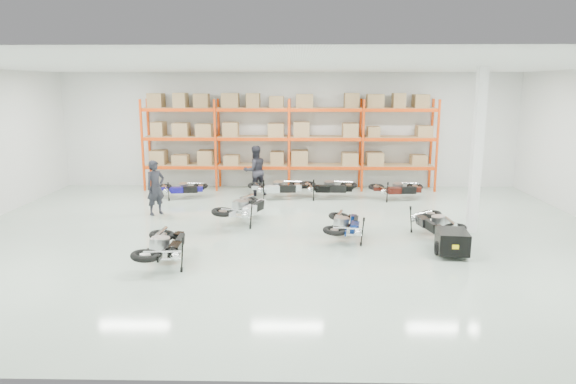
{
  "coord_description": "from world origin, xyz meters",
  "views": [
    {
      "loc": [
        0.37,
        -13.4,
        4.02
      ],
      "look_at": [
        0.08,
        0.57,
        1.1
      ],
      "focal_mm": 32.0,
      "sensor_mm": 36.0,
      "label": 1
    }
  ],
  "objects_px": {
    "moto_back_c": "(328,183)",
    "person_left": "(156,188)",
    "moto_back_b": "(277,184)",
    "moto_back_d": "(397,185)",
    "moto_back_a": "(182,185)",
    "trailer": "(452,242)",
    "moto_touring_right": "(435,218)",
    "person_back": "(255,171)",
    "moto_blue_centre": "(345,220)",
    "moto_silver_left": "(243,203)",
    "moto_black_far_left": "(164,241)"
  },
  "relations": [
    {
      "from": "moto_blue_centre",
      "to": "moto_back_a",
      "type": "xyz_separation_m",
      "value": [
        -5.43,
        4.96,
        -0.05
      ]
    },
    {
      "from": "moto_back_a",
      "to": "trailer",
      "type": "bearing_deg",
      "value": -136.05
    },
    {
      "from": "moto_silver_left",
      "to": "person_left",
      "type": "xyz_separation_m",
      "value": [
        -2.86,
        0.94,
        0.27
      ]
    },
    {
      "from": "moto_back_b",
      "to": "person_back",
      "type": "distance_m",
      "value": 1.09
    },
    {
      "from": "moto_back_b",
      "to": "moto_back_c",
      "type": "xyz_separation_m",
      "value": [
        1.83,
        0.08,
        -0.0
      ]
    },
    {
      "from": "trailer",
      "to": "moto_back_d",
      "type": "distance_m",
      "value": 6.19
    },
    {
      "from": "trailer",
      "to": "person_back",
      "type": "height_order",
      "value": "person_back"
    },
    {
      "from": "moto_silver_left",
      "to": "moto_back_d",
      "type": "distance_m",
      "value": 6.09
    },
    {
      "from": "moto_silver_left",
      "to": "moto_back_d",
      "type": "xyz_separation_m",
      "value": [
        5.15,
        3.25,
        -0.07
      ]
    },
    {
      "from": "moto_black_far_left",
      "to": "person_left",
      "type": "height_order",
      "value": "person_left"
    },
    {
      "from": "moto_back_c",
      "to": "person_left",
      "type": "xyz_separation_m",
      "value": [
        -5.55,
        -2.45,
        0.31
      ]
    },
    {
      "from": "moto_touring_right",
      "to": "moto_back_d",
      "type": "relative_size",
      "value": 1.03
    },
    {
      "from": "moto_touring_right",
      "to": "moto_blue_centre",
      "type": "bearing_deg",
      "value": 177.27
    },
    {
      "from": "moto_back_b",
      "to": "moto_back_d",
      "type": "xyz_separation_m",
      "value": [
        4.29,
        -0.07,
        -0.03
      ]
    },
    {
      "from": "moto_silver_left",
      "to": "trailer",
      "type": "relative_size",
      "value": 1.28
    },
    {
      "from": "moto_blue_centre",
      "to": "moto_back_d",
      "type": "bearing_deg",
      "value": -106.06
    },
    {
      "from": "moto_blue_centre",
      "to": "moto_silver_left",
      "type": "height_order",
      "value": "moto_silver_left"
    },
    {
      "from": "moto_black_far_left",
      "to": "moto_back_b",
      "type": "height_order",
      "value": "moto_black_far_left"
    },
    {
      "from": "moto_black_far_left",
      "to": "trailer",
      "type": "xyz_separation_m",
      "value": [
        6.72,
        0.71,
        -0.2
      ]
    },
    {
      "from": "moto_blue_centre",
      "to": "moto_back_a",
      "type": "relative_size",
      "value": 1.11
    },
    {
      "from": "moto_blue_centre",
      "to": "moto_back_b",
      "type": "xyz_separation_m",
      "value": [
        -2.0,
        4.97,
        0.02
      ]
    },
    {
      "from": "moto_silver_left",
      "to": "moto_touring_right",
      "type": "height_order",
      "value": "moto_silver_left"
    },
    {
      "from": "moto_back_b",
      "to": "moto_back_c",
      "type": "distance_m",
      "value": 1.84
    },
    {
      "from": "moto_silver_left",
      "to": "moto_back_d",
      "type": "bearing_deg",
      "value": -126.34
    },
    {
      "from": "moto_back_d",
      "to": "trailer",
      "type": "bearing_deg",
      "value": 176.71
    },
    {
      "from": "moto_back_d",
      "to": "person_back",
      "type": "relative_size",
      "value": 0.92
    },
    {
      "from": "moto_black_far_left",
      "to": "moto_back_c",
      "type": "relative_size",
      "value": 1.03
    },
    {
      "from": "moto_touring_right",
      "to": "moto_back_b",
      "type": "bearing_deg",
      "value": 123.62
    },
    {
      "from": "moto_black_far_left",
      "to": "moto_back_d",
      "type": "distance_m",
      "value": 9.52
    },
    {
      "from": "moto_silver_left",
      "to": "moto_touring_right",
      "type": "bearing_deg",
      "value": -172.74
    },
    {
      "from": "moto_back_b",
      "to": "person_back",
      "type": "bearing_deg",
      "value": 48.88
    },
    {
      "from": "moto_back_b",
      "to": "person_left",
      "type": "height_order",
      "value": "person_left"
    },
    {
      "from": "trailer",
      "to": "person_back",
      "type": "xyz_separation_m",
      "value": [
        -5.28,
        6.85,
        0.56
      ]
    },
    {
      "from": "moto_blue_centre",
      "to": "person_left",
      "type": "xyz_separation_m",
      "value": [
        -5.72,
        2.6,
        0.33
      ]
    },
    {
      "from": "moto_blue_centre",
      "to": "moto_silver_left",
      "type": "xyz_separation_m",
      "value": [
        -2.86,
        1.66,
        0.06
      ]
    },
    {
      "from": "moto_back_d",
      "to": "person_back",
      "type": "height_order",
      "value": "person_back"
    },
    {
      "from": "moto_silver_left",
      "to": "trailer",
      "type": "distance_m",
      "value": 6.07
    },
    {
      "from": "moto_black_far_left",
      "to": "moto_back_c",
      "type": "bearing_deg",
      "value": -121.81
    },
    {
      "from": "moto_back_d",
      "to": "person_left",
      "type": "distance_m",
      "value": 8.34
    },
    {
      "from": "moto_touring_right",
      "to": "moto_back_a",
      "type": "xyz_separation_m",
      "value": [
        -7.88,
        4.65,
        -0.05
      ]
    },
    {
      "from": "moto_black_far_left",
      "to": "moto_back_d",
      "type": "height_order",
      "value": "moto_black_far_left"
    },
    {
      "from": "moto_black_far_left",
      "to": "moto_back_b",
      "type": "xyz_separation_m",
      "value": [
        2.28,
        6.96,
        -0.01
      ]
    },
    {
      "from": "person_left",
      "to": "moto_back_c",
      "type": "bearing_deg",
      "value": -23.37
    },
    {
      "from": "trailer",
      "to": "person_back",
      "type": "relative_size",
      "value": 0.81
    },
    {
      "from": "moto_black_far_left",
      "to": "moto_back_c",
      "type": "height_order",
      "value": "moto_black_far_left"
    },
    {
      "from": "moto_touring_right",
      "to": "moto_back_a",
      "type": "distance_m",
      "value": 9.14
    },
    {
      "from": "person_left",
      "to": "moto_silver_left",
      "type": "bearing_deg",
      "value": -65.47
    },
    {
      "from": "moto_silver_left",
      "to": "moto_back_c",
      "type": "xyz_separation_m",
      "value": [
        2.7,
        3.39,
        -0.04
      ]
    },
    {
      "from": "moto_blue_centre",
      "to": "moto_back_d",
      "type": "relative_size",
      "value": 1.03
    },
    {
      "from": "moto_black_far_left",
      "to": "moto_blue_centre",
      "type": "bearing_deg",
      "value": -156.53
    }
  ]
}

